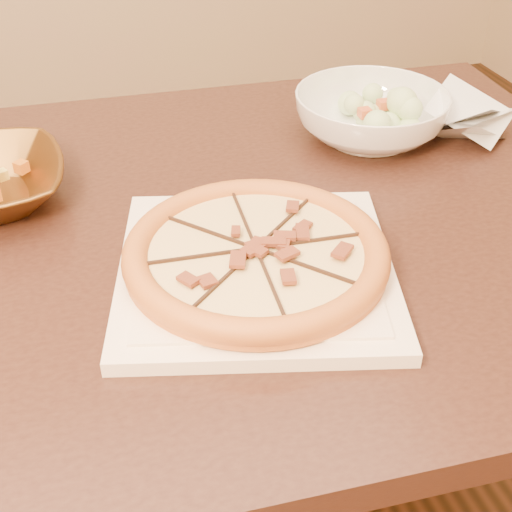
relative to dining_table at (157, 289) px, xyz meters
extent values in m
cube|color=#381C0D|center=(-0.04, 0.11, -0.66)|extent=(4.00, 4.00, 0.02)
cube|color=#361F16|center=(0.00, 0.00, 0.08)|extent=(1.43, 0.96, 0.04)
cylinder|color=#361F16|center=(0.61, 0.37, -0.29)|extent=(0.07, 0.07, 0.71)
cube|color=#FFE8CE|center=(0.10, -0.14, 0.11)|extent=(0.40, 0.40, 0.02)
cube|color=#FFE8CE|center=(0.10, -0.14, 0.12)|extent=(0.34, 0.34, 0.00)
cylinder|color=orange|center=(0.10, -0.14, 0.13)|extent=(0.31, 0.31, 0.01)
torus|color=orange|center=(0.10, -0.14, 0.14)|extent=(0.31, 0.31, 0.03)
cylinder|color=#FFEBA8|center=(0.10, -0.14, 0.14)|extent=(0.25, 0.25, 0.01)
cube|color=black|center=(0.10, -0.14, 0.14)|extent=(0.02, 0.31, 0.01)
cube|color=black|center=(0.10, -0.14, 0.14)|extent=(0.21, 0.23, 0.01)
cube|color=black|center=(0.10, -0.14, 0.14)|extent=(0.31, 0.02, 0.01)
cube|color=black|center=(0.10, -0.14, 0.14)|extent=(0.23, 0.21, 0.01)
cube|color=brown|center=(0.12, -0.14, 0.15)|extent=(0.02, 0.02, 0.00)
cube|color=brown|center=(0.15, -0.13, 0.15)|extent=(0.03, 0.02, 0.00)
cube|color=brown|center=(0.17, -0.09, 0.15)|extent=(0.03, 0.03, 0.00)
cube|color=brown|center=(0.12, -0.12, 0.15)|extent=(0.02, 0.03, 0.00)
cube|color=brown|center=(0.11, -0.08, 0.15)|extent=(0.02, 0.03, 0.00)
cube|color=brown|center=(0.09, -0.05, 0.15)|extent=(0.02, 0.03, 0.00)
cube|color=brown|center=(0.08, -0.11, 0.15)|extent=(0.02, 0.03, 0.00)
cube|color=brown|center=(0.05, -0.09, 0.15)|extent=(0.03, 0.03, 0.00)
cube|color=brown|center=(0.01, -0.10, 0.15)|extent=(0.03, 0.02, 0.00)
cube|color=brown|center=(0.05, -0.14, 0.15)|extent=(0.02, 0.02, 0.00)
cube|color=brown|center=(0.03, -0.16, 0.15)|extent=(0.03, 0.02, 0.00)
cube|color=brown|center=(0.08, -0.16, 0.15)|extent=(0.03, 0.03, 0.00)
cube|color=brown|center=(0.07, -0.19, 0.15)|extent=(0.02, 0.03, 0.00)
cube|color=brown|center=(0.08, -0.22, 0.15)|extent=(0.02, 0.03, 0.00)
cube|color=brown|center=(0.10, -0.18, 0.15)|extent=(0.02, 0.03, 0.00)
cube|color=brown|center=(0.13, -0.20, 0.15)|extent=(0.02, 0.03, 0.00)
cube|color=brown|center=(0.17, -0.21, 0.15)|extent=(0.03, 0.03, 0.00)
cube|color=brown|center=(0.14, -0.16, 0.15)|extent=(0.03, 0.02, 0.00)
cube|color=#E9CB50|center=(-0.16, 0.11, 0.17)|extent=(0.03, 0.03, 0.03)
imported|color=white|center=(0.38, 0.16, 0.14)|extent=(0.24, 0.24, 0.08)
sphere|color=beige|center=(0.38, 0.16, 0.20)|extent=(0.04, 0.04, 0.04)
sphere|color=beige|center=(0.41, 0.17, 0.20)|extent=(0.04, 0.04, 0.04)
sphere|color=beige|center=(0.42, 0.19, 0.20)|extent=(0.04, 0.04, 0.04)
sphere|color=beige|center=(0.39, 0.17, 0.20)|extent=(0.04, 0.04, 0.04)
sphere|color=beige|center=(0.38, 0.19, 0.20)|extent=(0.04, 0.04, 0.04)
sphere|color=beige|center=(0.38, 0.16, 0.20)|extent=(0.04, 0.04, 0.04)
sphere|color=beige|center=(0.36, 0.17, 0.20)|extent=(0.04, 0.04, 0.04)
sphere|color=beige|center=(0.34, 0.17, 0.20)|extent=(0.04, 0.04, 0.04)
sphere|color=beige|center=(0.37, 0.15, 0.20)|extent=(0.04, 0.04, 0.04)
sphere|color=beige|center=(0.35, 0.13, 0.20)|extent=(0.04, 0.04, 0.04)
sphere|color=beige|center=(0.38, 0.15, 0.20)|extent=(0.04, 0.04, 0.04)
sphere|color=beige|center=(0.38, 0.13, 0.20)|extent=(0.04, 0.04, 0.04)
sphere|color=beige|center=(0.40, 0.11, 0.20)|extent=(0.04, 0.04, 0.04)
sphere|color=beige|center=(0.40, 0.14, 0.20)|extent=(0.04, 0.04, 0.04)
sphere|color=beige|center=(0.42, 0.14, 0.20)|extent=(0.04, 0.04, 0.04)
cube|color=#C7562C|center=(0.41, 0.18, 0.19)|extent=(0.02, 0.02, 0.01)
cube|color=#C7562C|center=(0.35, 0.17, 0.19)|extent=(0.02, 0.02, 0.01)
cube|color=#C7562C|center=(0.39, 0.12, 0.19)|extent=(0.02, 0.02, 0.01)
camera|label=1|loc=(-0.10, -0.79, 0.62)|focal=50.00mm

